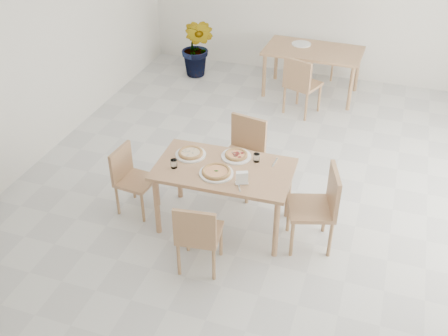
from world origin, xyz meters
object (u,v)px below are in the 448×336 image
(chair_back_s, at_px, (300,82))
(plate_pepperoni, at_px, (236,156))
(pizza_margherita, at_px, (216,171))
(pizza_pepperoni, at_px, (236,154))
(chair_east, at_px, (320,203))
(napkin_holder, at_px, (242,178))
(pizza_mushroom, at_px, (191,153))
(tumbler_b, at_px, (257,158))
(main_table, at_px, (224,175))
(chair_north, at_px, (244,150))
(chair_back_n, at_px, (323,49))
(chair_south, at_px, (198,233))
(second_table, at_px, (313,55))
(chair_west, at_px, (130,175))
(plate_margherita, at_px, (216,173))
(tumbler_a, at_px, (174,164))
(potted_plant, at_px, (198,47))
(plate_empty, at_px, (301,44))
(plate_mushroom, at_px, (191,154))

(chair_back_s, bearing_deg, plate_pepperoni, 106.15)
(pizza_margherita, height_order, pizza_pepperoni, same)
(chair_east, bearing_deg, napkin_holder, -91.29)
(pizza_mushroom, relative_size, tumbler_b, 3.92)
(main_table, distance_m, plate_pepperoni, 0.26)
(chair_north, relative_size, chair_back_n, 1.12)
(plate_pepperoni, height_order, chair_back_s, chair_back_s)
(chair_south, height_order, second_table, chair_south)
(pizza_mushroom, relative_size, pizza_pepperoni, 1.34)
(plate_pepperoni, bearing_deg, chair_east, -13.32)
(chair_north, bearing_deg, chair_west, -132.53)
(chair_south, xyz_separation_m, plate_margherita, (-0.03, 0.62, 0.28))
(main_table, distance_m, plate_margherita, 0.17)
(tumbler_a, distance_m, potted_plant, 3.97)
(pizza_pepperoni, relative_size, tumbler_a, 2.89)
(pizza_pepperoni, distance_m, tumbler_a, 0.68)
(chair_north, distance_m, pizza_pepperoni, 0.58)
(chair_west, height_order, second_table, chair_west)
(chair_back_n, relative_size, plate_empty, 2.65)
(chair_west, xyz_separation_m, plate_empty, (1.14, 3.76, 0.31))
(pizza_pepperoni, bearing_deg, plate_mushroom, -165.69)
(plate_margherita, bearing_deg, napkin_holder, -15.52)
(plate_empty, bearing_deg, main_table, -90.81)
(chair_west, xyz_separation_m, pizza_pepperoni, (1.14, 0.30, 0.33))
(main_table, height_order, plate_mushroom, plate_mushroom)
(plate_margherita, relative_size, plate_pepperoni, 1.09)
(main_table, xyz_separation_m, chair_back_n, (0.32, 4.36, -0.19))
(chair_north, height_order, tumbler_a, chair_north)
(second_table, distance_m, plate_empty, 0.29)
(tumbler_b, bearing_deg, chair_east, -16.44)
(chair_south, relative_size, plate_pepperoni, 2.56)
(chair_south, distance_m, potted_plant, 4.69)
(main_table, distance_m, chair_east, 1.03)
(plate_mushroom, height_order, chair_back_n, chair_back_n)
(napkin_holder, bearing_deg, chair_back_n, 66.74)
(chair_back_s, bearing_deg, chair_west, 85.34)
(chair_back_n, xyz_separation_m, plate_empty, (-0.27, -0.65, 0.29))
(chair_north, xyz_separation_m, plate_empty, (0.06, 2.95, 0.24))
(chair_west, distance_m, pizza_margherita, 1.10)
(chair_west, distance_m, chair_back_s, 3.15)
(chair_back_n, bearing_deg, chair_back_s, -103.14)
(chair_north, distance_m, chair_back_s, 2.06)
(chair_south, bearing_deg, pizza_pepperoni, -101.45)
(plate_margherita, distance_m, chair_back_s, 2.95)
(chair_west, xyz_separation_m, pizza_margherita, (1.05, -0.07, 0.33))
(tumbler_a, bearing_deg, pizza_mushroom, 74.00)
(plate_pepperoni, distance_m, plate_empty, 3.47)
(chair_north, xyz_separation_m, plate_margherita, (-0.03, -0.88, 0.24))
(chair_north, xyz_separation_m, chair_back_n, (0.33, 3.60, -0.06))
(pizza_mushroom, bearing_deg, plate_pepperoni, 14.31)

